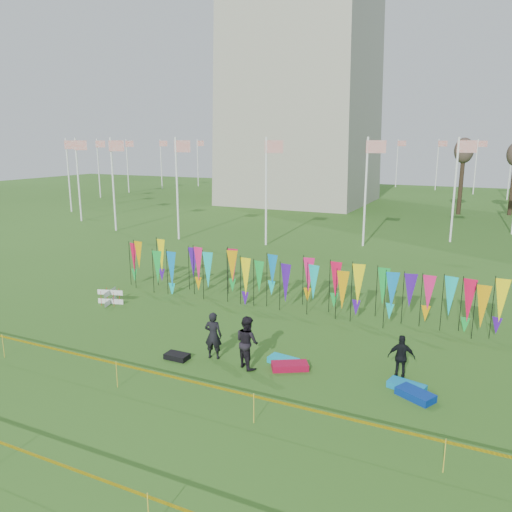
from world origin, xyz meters
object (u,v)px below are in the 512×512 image
at_px(kite_bag_black, 177,356).
at_px(person_mid, 247,342).
at_px(kite_bag_turquoise, 284,361).
at_px(kite_bag_red, 290,366).
at_px(box_kite, 110,297).
at_px(person_right, 401,357).
at_px(person_left, 213,335).
at_px(kite_bag_blue, 415,395).
at_px(kite_bag_teal, 407,386).

bearing_deg(kite_bag_black, person_mid, 11.12).
height_order(kite_bag_turquoise, kite_bag_red, kite_bag_red).
relative_size(box_kite, person_right, 0.48).
xyz_separation_m(person_mid, kite_bag_turquoise, (1.04, 0.80, -0.82)).
height_order(person_left, kite_bag_turquoise, person_left).
distance_m(kite_bag_turquoise, kite_bag_blue, 4.62).
height_order(box_kite, kite_bag_blue, box_kite).
distance_m(person_left, kite_bag_blue, 7.11).
height_order(person_left, kite_bag_blue, person_left).
relative_size(person_right, kite_bag_turquoise, 1.41).
xyz_separation_m(kite_bag_blue, kite_bag_black, (-8.22, -0.77, -0.02)).
bearing_deg(person_right, person_left, -0.08).
height_order(person_right, kite_bag_turquoise, person_right).
bearing_deg(person_mid, person_right, -134.35).
relative_size(box_kite, kite_bag_teal, 0.63).
distance_m(person_mid, kite_bag_turquoise, 1.55).
bearing_deg(person_mid, box_kite, 9.35).
xyz_separation_m(box_kite, kite_bag_blue, (14.66, -3.07, -0.24)).
height_order(box_kite, kite_bag_black, box_kite).
bearing_deg(box_kite, kite_bag_black, -30.76).
height_order(kite_bag_turquoise, kite_bag_black, kite_bag_turquoise).
bearing_deg(person_mid, kite_bag_red, -132.18).
height_order(kite_bag_turquoise, kite_bag_blue, kite_bag_blue).
bearing_deg(kite_bag_teal, kite_bag_red, -176.29).
xyz_separation_m(kite_bag_turquoise, kite_bag_red, (0.37, -0.34, 0.01)).
xyz_separation_m(person_left, kite_bag_black, (-1.15, -0.65, -0.77)).
height_order(person_mid, kite_bag_teal, person_mid).
distance_m(person_left, person_right, 6.54).
distance_m(kite_bag_blue, kite_bag_red, 4.22).
distance_m(person_mid, kite_bag_teal, 5.41).
distance_m(box_kite, kite_bag_black, 7.50).
relative_size(kite_bag_turquoise, kite_bag_red, 0.85).
bearing_deg(person_right, person_mid, 4.57).
distance_m(person_mid, kite_bag_black, 2.77).
distance_m(kite_bag_blue, kite_bag_teal, 0.57).
relative_size(person_mid, kite_bag_blue, 1.64).
bearing_deg(kite_bag_red, kite_bag_turquoise, 137.80).
distance_m(box_kite, person_right, 14.14).
relative_size(kite_bag_turquoise, kite_bag_blue, 0.94).
xyz_separation_m(kite_bag_blue, kite_bag_teal, (-0.33, 0.46, -0.01)).
bearing_deg(person_left, kite_bag_blue, 168.81).
relative_size(box_kite, kite_bag_red, 0.58).
relative_size(kite_bag_red, kite_bag_teal, 1.09).
distance_m(kite_bag_red, kite_bag_teal, 3.89).
xyz_separation_m(person_right, kite_bag_black, (-7.56, -1.94, -0.65)).
distance_m(person_mid, person_right, 5.18).
xyz_separation_m(person_mid, kite_bag_black, (-2.59, -0.51, -0.83)).
relative_size(person_left, kite_bag_black, 2.02).
distance_m(person_left, person_mid, 1.44).
height_order(person_mid, kite_bag_black, person_mid).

